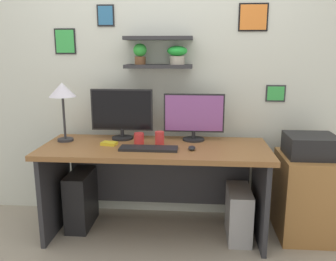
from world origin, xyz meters
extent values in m
plane|color=gray|center=(0.00, 0.00, 0.00)|extent=(8.00, 8.00, 0.00)
cube|color=silver|center=(0.00, 0.44, 1.35)|extent=(4.40, 0.04, 2.70)
cube|color=#2D2D33|center=(0.00, 0.32, 1.35)|extent=(0.56, 0.20, 0.03)
cube|color=#2D2D33|center=(0.00, 0.32, 1.58)|extent=(0.56, 0.20, 0.03)
cylinder|color=#B2A899|center=(0.16, 0.32, 1.40)|extent=(0.12, 0.12, 0.07)
ellipsoid|color=green|center=(0.16, 0.32, 1.48)|extent=(0.17, 0.17, 0.08)
cylinder|color=brown|center=(-0.16, 0.32, 1.40)|extent=(0.09, 0.09, 0.06)
ellipsoid|color=green|center=(-0.16, 0.32, 1.49)|extent=(0.11, 0.11, 0.11)
cube|color=black|center=(-0.46, 0.42, 1.77)|extent=(0.15, 0.02, 0.18)
cube|color=teal|center=(-0.46, 0.41, 1.77)|extent=(0.12, 0.00, 0.15)
cube|color=black|center=(0.77, 0.42, 1.75)|extent=(0.24, 0.02, 0.22)
cube|color=orange|center=(0.77, 0.41, 1.75)|extent=(0.22, 0.00, 0.20)
cube|color=#2D2D33|center=(1.00, 0.42, 1.13)|extent=(0.16, 0.02, 0.14)
cube|color=green|center=(1.00, 0.41, 1.13)|extent=(0.14, 0.00, 0.12)
cube|color=black|center=(-0.82, 0.42, 1.56)|extent=(0.18, 0.02, 0.22)
cube|color=green|center=(-0.82, 0.41, 1.56)|extent=(0.16, 0.00, 0.19)
cube|color=brown|center=(0.00, 0.00, 0.73)|extent=(1.79, 0.68, 0.04)
cube|color=#2D2D33|center=(-0.83, 0.00, 0.35)|extent=(0.04, 0.62, 0.71)
cube|color=#2D2D33|center=(0.83, 0.00, 0.35)|extent=(0.04, 0.62, 0.71)
cube|color=#2D2D33|center=(0.00, 0.30, 0.39)|extent=(1.59, 0.02, 0.50)
cylinder|color=black|center=(-0.30, 0.21, 0.76)|extent=(0.18, 0.18, 0.02)
cylinder|color=black|center=(-0.30, 0.21, 0.80)|extent=(0.03, 0.03, 0.07)
cube|color=black|center=(-0.30, 0.22, 1.00)|extent=(0.52, 0.02, 0.35)
cube|color=black|center=(-0.30, 0.21, 1.00)|extent=(0.49, 0.00, 0.32)
cylinder|color=black|center=(0.30, 0.21, 0.76)|extent=(0.18, 0.18, 0.02)
cylinder|color=black|center=(0.30, 0.21, 0.80)|extent=(0.03, 0.03, 0.07)
cube|color=black|center=(0.30, 0.22, 0.98)|extent=(0.50, 0.02, 0.32)
cube|color=#8C4C99|center=(0.30, 0.21, 0.98)|extent=(0.47, 0.00, 0.29)
cube|color=black|center=(-0.03, -0.11, 0.76)|extent=(0.44, 0.14, 0.02)
ellipsoid|color=black|center=(0.29, -0.08, 0.77)|extent=(0.06, 0.09, 0.03)
cylinder|color=#2D2D33|center=(-0.76, 0.10, 0.76)|extent=(0.13, 0.13, 0.02)
cylinder|color=#2D2D33|center=(-0.76, 0.10, 0.94)|extent=(0.02, 0.02, 0.35)
cone|color=silver|center=(-0.76, 0.10, 1.18)|extent=(0.22, 0.22, 0.11)
cylinder|color=red|center=(-0.13, 0.05, 0.80)|extent=(0.08, 0.08, 0.09)
cube|color=yellow|center=(-0.37, 0.01, 0.76)|extent=(0.13, 0.10, 0.02)
cylinder|color=red|center=(0.03, 0.04, 0.81)|extent=(0.07, 0.07, 0.11)
cube|color=#9E6B38|center=(1.22, 0.08, 0.34)|extent=(0.44, 0.50, 0.67)
cube|color=black|center=(1.22, 0.08, 0.76)|extent=(0.38, 0.34, 0.17)
cube|color=black|center=(-0.65, 0.09, 0.24)|extent=(0.18, 0.40, 0.48)
cube|color=#99999E|center=(0.67, -0.01, 0.21)|extent=(0.18, 0.40, 0.41)
camera|label=1|loc=(0.31, -2.66, 1.49)|focal=37.74mm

